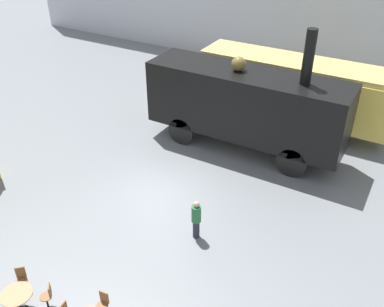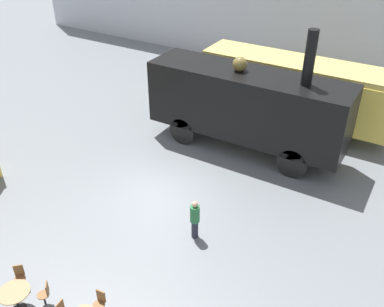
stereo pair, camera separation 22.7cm
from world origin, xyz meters
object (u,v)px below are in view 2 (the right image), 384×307
(passenger_coach_vintage, at_px, (295,87))
(steam_locomotive, at_px, (247,104))
(visitor_person, at_px, (195,218))
(cafe_table_mid, at_px, (15,295))

(passenger_coach_vintage, height_order, steam_locomotive, steam_locomotive)
(passenger_coach_vintage, bearing_deg, visitor_person, -89.57)
(visitor_person, bearing_deg, passenger_coach_vintage, 90.43)
(steam_locomotive, bearing_deg, visitor_person, -80.61)
(cafe_table_mid, xyz_separation_m, visitor_person, (2.92, 5.32, 0.24))
(steam_locomotive, distance_m, visitor_person, 6.67)
(steam_locomotive, distance_m, cafe_table_mid, 12.01)
(steam_locomotive, height_order, cafe_table_mid, steam_locomotive)
(steam_locomotive, relative_size, visitor_person, 5.77)
(steam_locomotive, height_order, visitor_person, steam_locomotive)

